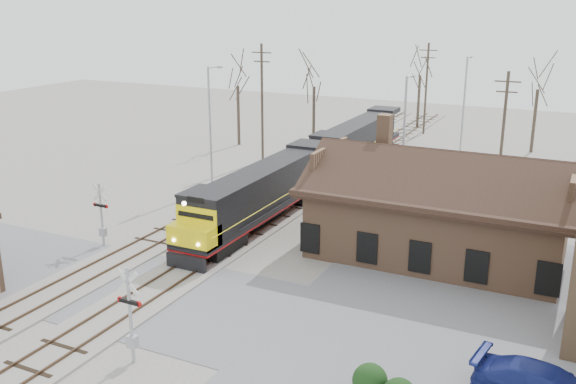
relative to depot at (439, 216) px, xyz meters
name	(u,v)px	position (x,y,z in m)	size (l,w,h in m)	color
ground	(150,294)	(-11.99, -12.00, -2.41)	(140.00, 140.00, 0.00)	#9C978D
road	(150,294)	(-11.99, -12.00, -2.39)	(60.00, 9.00, 0.03)	slate
parking_lot	(526,336)	(6.01, -8.00, -2.39)	(22.00, 26.00, 0.03)	slate
track_main	(280,211)	(-11.99, 3.00, -2.34)	(3.40, 90.00, 0.24)	#9C978D
track_siding	(226,203)	(-16.49, 3.00, -2.34)	(3.40, 90.00, 0.24)	#9C978D
depot	(439,216)	(0.00, 0.00, 0.00)	(15.20, 9.31, 7.90)	#876046
locomotive_lead	(259,195)	(-11.99, -0.15, -0.28)	(2.73, 18.26, 4.05)	black
locomotive_trailing	(355,142)	(-11.99, 18.39, -0.28)	(2.73, 18.26, 3.83)	black
crossbuck_near	(131,319)	(-8.56, -17.51, -0.40)	(1.23, 0.32, 4.30)	#A5A8AD
crossbuck_far	(102,217)	(-18.83, -7.69, -0.51)	(1.15, 0.30, 4.03)	#A5A8AD
hedge_a	(370,381)	(1.15, -15.50, -1.72)	(1.37, 1.37, 1.37)	black
streetlight_a	(211,123)	(-19.46, 5.87, 3.00)	(0.25, 2.04, 9.74)	#A5A8AD
streetlight_b	(404,135)	(-4.67, 8.44, 2.88)	(0.25, 2.04, 9.50)	#A5A8AD
streetlight_c	(464,103)	(-3.64, 24.68, 2.97)	(0.25, 2.04, 9.68)	#A5A8AD
utility_pole_a	(262,101)	(-20.35, 16.01, 3.25)	(2.00, 0.24, 10.85)	#382D23
utility_pole_b	(426,87)	(-9.91, 35.25, 2.88)	(2.00, 0.24, 10.12)	#382D23
utility_pole_c	(503,128)	(1.10, 16.39, 2.49)	(2.00, 0.24, 9.35)	#382D23
tree_a	(238,76)	(-25.90, 21.09, 4.75)	(4.11, 4.11, 10.06)	#382D23
tree_b	(314,76)	(-18.32, 23.30, 4.88)	(4.18, 4.18, 10.23)	#382D23
tree_c	(421,67)	(-11.48, 38.36, 4.79)	(4.13, 4.13, 10.11)	#382D23
tree_d	(539,79)	(2.12, 30.94, 4.87)	(4.17, 4.17, 10.22)	#382D23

